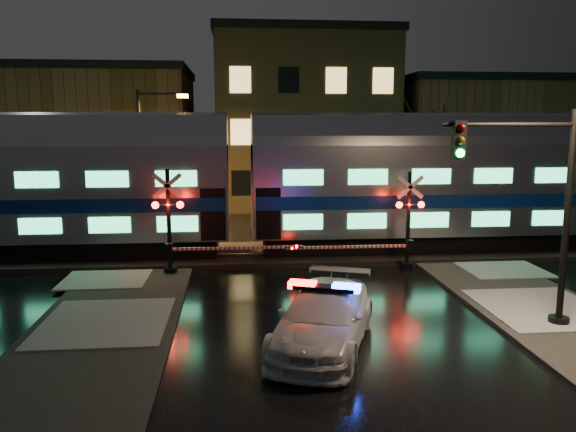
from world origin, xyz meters
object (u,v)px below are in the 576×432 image
object	(u,v)px
police_car	(324,317)
crossing_signal_left	(179,232)
crossing_signal_right	(400,230)
traffic_light	(535,215)
streetlight	(146,155)

from	to	relation	value
police_car	crossing_signal_left	bearing A→B (deg)	141.07
crossing_signal_right	crossing_signal_left	xyz separation A→B (m)	(-8.50, 0.00, 0.07)
crossing_signal_right	traffic_light	bearing A→B (deg)	-75.06
crossing_signal_left	streetlight	world-z (taller)	streetlight
crossing_signal_left	traffic_light	world-z (taller)	traffic_light
police_car	traffic_light	bearing A→B (deg)	26.67
streetlight	crossing_signal_left	bearing A→B (deg)	-72.19
crossing_signal_left	traffic_light	distance (m)	12.31
police_car	crossing_signal_left	distance (m)	8.55
traffic_light	streetlight	world-z (taller)	streetlight
police_car	streetlight	xyz separation A→B (m)	(-6.53, 13.98, 3.43)
traffic_light	streetlight	distance (m)	18.22
traffic_light	streetlight	xyz separation A→B (m)	(-12.41, 13.30, 0.97)
crossing_signal_right	crossing_signal_left	distance (m)	8.50
crossing_signal_left	streetlight	size ratio (longest dim) A/B	0.78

